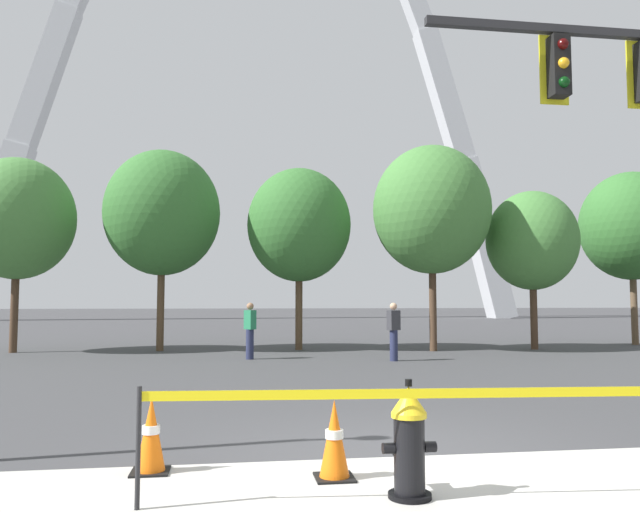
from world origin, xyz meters
name	(u,v)px	position (x,y,z in m)	size (l,w,h in m)	color
ground_plane	(393,456)	(0.00, 0.00, 0.00)	(240.00, 240.00, 0.00)	#3D3D3F
fire_hydrant	(409,442)	(-0.23, -1.38, 0.47)	(0.46, 0.48, 0.99)	black
caution_tape_barrier	(458,421)	(0.14, -1.55, 0.66)	(5.20, 0.43, 0.97)	#232326
traffic_cone_by_hydrant	(151,435)	(-2.48, -0.31, 0.36)	(0.36, 0.36, 0.73)	black
traffic_cone_mid_sidewalk	(334,440)	(-0.76, -0.75, 0.36)	(0.36, 0.36, 0.73)	black
monument_arch	(254,66)	(0.00, 47.62, 22.89)	(48.80, 2.14, 52.61)	silver
tree_far_left	(18,219)	(-8.61, 14.19, 4.29)	(3.58, 3.58, 6.26)	#473323
tree_left_mid	(162,213)	(-4.07, 14.23, 4.57)	(3.82, 3.82, 6.68)	brown
tree_center_left	(299,225)	(0.51, 14.01, 4.21)	(3.52, 3.52, 6.16)	brown
tree_center_right	(432,210)	(4.82, 12.88, 4.67)	(3.90, 3.90, 6.82)	#473323
tree_right_mid	(532,241)	(8.45, 13.07, 3.70)	(3.09, 3.09, 5.41)	#473323
tree_far_right	(631,226)	(13.24, 14.54, 4.47)	(3.73, 3.73, 6.54)	brown
pedestrian_walking_left	(394,331)	(2.68, 9.89, 0.82)	(0.39, 0.34, 1.59)	#232847
pedestrian_standing_center	(250,330)	(-1.22, 10.94, 0.82)	(0.35, 0.39, 1.59)	#232847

